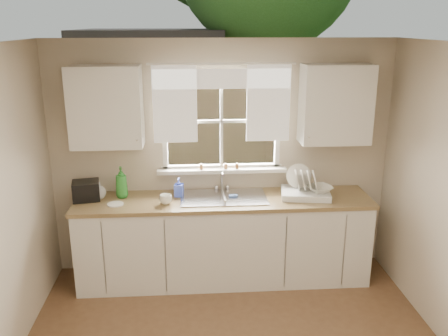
{
  "coord_description": "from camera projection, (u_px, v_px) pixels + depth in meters",
  "views": [
    {
      "loc": [
        -0.32,
        -2.87,
        2.64
      ],
      "look_at": [
        0.0,
        1.65,
        1.25
      ],
      "focal_mm": 38.0,
      "sensor_mm": 36.0,
      "label": 1
    }
  ],
  "objects": [
    {
      "name": "curtains",
      "position": [
        222.0,
        95.0,
        4.82
      ],
      "size": [
        1.5,
        0.03,
        0.81
      ],
      "color": "white",
      "rests_on": "room_walls"
    },
    {
      "name": "cup",
      "position": [
        166.0,
        199.0,
        4.71
      ],
      "size": [
        0.16,
        0.16,
        0.1
      ],
      "primitive_type": "imported",
      "rotation": [
        0.0,
        0.0,
        -0.37
      ],
      "color": "white",
      "rests_on": "countertop"
    },
    {
      "name": "bowl",
      "position": [
        320.0,
        189.0,
        4.87
      ],
      "size": [
        0.31,
        0.31,
        0.06
      ],
      "primitive_type": "imported",
      "rotation": [
        0.0,
        0.0,
        0.29
      ],
      "color": "silver",
      "rests_on": "dish_rack"
    },
    {
      "name": "black_appliance",
      "position": [
        86.0,
        191.0,
        4.82
      ],
      "size": [
        0.3,
        0.27,
        0.19
      ],
      "primitive_type": "cube",
      "rotation": [
        0.0,
        0.0,
        0.18
      ],
      "color": "black",
      "rests_on": "countertop"
    },
    {
      "name": "upper_cabinet_right",
      "position": [
        336.0,
        104.0,
        4.81
      ],
      "size": [
        0.7,
        0.33,
        0.8
      ],
      "primitive_type": "cube",
      "color": "white",
      "rests_on": "room_walls"
    },
    {
      "name": "countertop",
      "position": [
        224.0,
        201.0,
        4.87
      ],
      "size": [
        3.04,
        0.65,
        0.04
      ],
      "primitive_type": "cube",
      "color": "olive",
      "rests_on": "base_cabinets"
    },
    {
      "name": "soap_bottle_a",
      "position": [
        121.0,
        182.0,
        4.86
      ],
      "size": [
        0.15,
        0.15,
        0.33
      ],
      "primitive_type": "imported",
      "rotation": [
        0.0,
        0.0,
        0.21
      ],
      "color": "#2A812A",
      "rests_on": "countertop"
    },
    {
      "name": "sink",
      "position": [
        224.0,
        204.0,
        4.92
      ],
      "size": [
        0.88,
        0.52,
        0.4
      ],
      "color": "#B7B7BC",
      "rests_on": "countertop"
    },
    {
      "name": "saucer",
      "position": [
        115.0,
        204.0,
        4.7
      ],
      "size": [
        0.16,
        0.16,
        0.01
      ],
      "primitive_type": "cylinder",
      "color": "silver",
      "rests_on": "countertop"
    },
    {
      "name": "sill_jars",
      "position": [
        221.0,
        166.0,
        5.03
      ],
      "size": [
        0.42,
        0.04,
        0.06
      ],
      "color": "brown",
      "rests_on": "window"
    },
    {
      "name": "ceiling",
      "position": [
        244.0,
        48.0,
        2.8
      ],
      "size": [
        3.6,
        4.0,
        0.02
      ],
      "primitive_type": "cube",
      "color": "silver",
      "rests_on": "room_walls"
    },
    {
      "name": "soap_bottle_c",
      "position": [
        98.0,
        190.0,
        4.85
      ],
      "size": [
        0.18,
        0.18,
        0.19
      ],
      "primitive_type": "imported",
      "rotation": [
        0.0,
        0.0,
        -0.22
      ],
      "color": "beige",
      "rests_on": "countertop"
    },
    {
      "name": "window",
      "position": [
        222.0,
        137.0,
        5.0
      ],
      "size": [
        1.38,
        0.16,
        1.06
      ],
      "color": "white",
      "rests_on": "room_walls"
    },
    {
      "name": "dish_rack",
      "position": [
        305.0,
        190.0,
        4.92
      ],
      "size": [
        0.54,
        0.44,
        0.31
      ],
      "color": "white",
      "rests_on": "countertop"
    },
    {
      "name": "base_cabinets",
      "position": [
        224.0,
        241.0,
        5.01
      ],
      "size": [
        3.0,
        0.62,
        0.87
      ],
      "primitive_type": "cube",
      "color": "white",
      "rests_on": "ground"
    },
    {
      "name": "wall_outlet",
      "position": [
        302.0,
        172.0,
        5.17
      ],
      "size": [
        0.08,
        0.01,
        0.12
      ],
      "primitive_type": "cube",
      "color": "beige",
      "rests_on": "room_walls"
    },
    {
      "name": "room_walls",
      "position": [
        243.0,
        246.0,
        3.11
      ],
      "size": [
        3.62,
        4.02,
        2.5
      ],
      "color": "beige",
      "rests_on": "ground"
    },
    {
      "name": "upper_cabinet_left",
      "position": [
        106.0,
        107.0,
        4.65
      ],
      "size": [
        0.7,
        0.33,
        0.8
      ],
      "primitive_type": "cube",
      "color": "white",
      "rests_on": "room_walls"
    },
    {
      "name": "soap_bottle_b",
      "position": [
        179.0,
        187.0,
        4.91
      ],
      "size": [
        0.1,
        0.1,
        0.2
      ],
      "primitive_type": "imported",
      "rotation": [
        0.0,
        0.0,
        -0.17
      ],
      "color": "blue",
      "rests_on": "countertop"
    }
  ]
}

